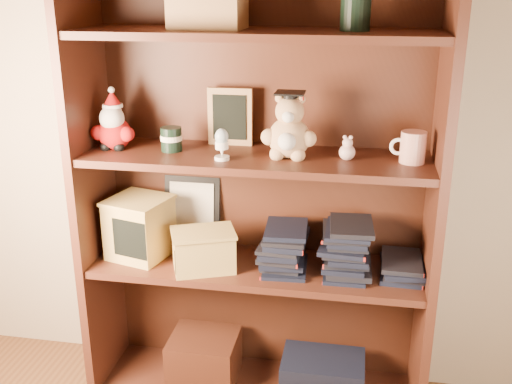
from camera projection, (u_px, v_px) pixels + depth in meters
bookcase at (258, 198)px, 2.08m from camera, size 1.20×0.35×1.60m
shelf_lower at (256, 267)px, 2.11m from camera, size 1.14×0.33×0.02m
shelf_upper at (256, 159)px, 1.98m from camera, size 1.14×0.33×0.02m
santa_plush at (113, 126)px, 2.02m from camera, size 0.15×0.11×0.22m
teachers_tin at (171, 139)px, 2.01m from camera, size 0.07×0.07×0.08m
chalkboard_plaque at (230, 118)px, 2.07m from camera, size 0.15×0.08×0.20m
egg_cup at (222, 143)px, 1.90m from camera, size 0.05×0.05×0.10m
grad_teddy_bear at (289, 132)px, 1.92m from camera, size 0.18×0.15×0.22m
pink_figurine at (347, 150)px, 1.91m from camera, size 0.05×0.05×0.08m
teacher_mug at (412, 147)px, 1.87m from camera, size 0.11×0.08×0.10m
certificate_frame at (192, 211)px, 2.24m from camera, size 0.21×0.05×0.26m
treats_box at (140, 227)px, 2.14m from camera, size 0.24×0.24×0.22m
pencils_box at (204, 250)px, 2.05m from camera, size 0.25×0.22×0.14m
book_stack_left at (285, 248)px, 2.06m from camera, size 0.14×0.20×0.14m
book_stack_mid at (347, 246)px, 2.02m from camera, size 0.14×0.20×0.19m
book_stack_right at (402, 267)px, 2.01m from camera, size 0.14×0.20×0.06m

